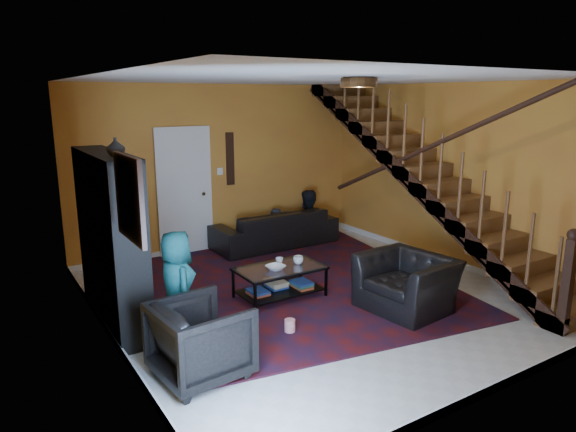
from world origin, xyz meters
The scene contains 21 objects.
floor centered at (0.00, 0.00, 0.00)m, with size 5.50×5.50×0.00m, color beige.
room centered at (-1.33, 1.33, 0.05)m, with size 5.50×5.50×5.50m.
staircase centered at (2.12, 0.00, 1.40)m, with size 0.95×5.02×3.18m.
bookshelf centered at (-2.40, 0.60, 0.96)m, with size 0.35×1.80×2.00m.
door centered at (-0.70, 2.73, 1.02)m, with size 0.82×0.05×2.05m, color silver.
framed_picture centered at (-2.57, -0.90, 1.75)m, with size 0.04×0.74×0.74m, color maroon.
wall_hanging centered at (0.15, 2.73, 1.55)m, with size 0.14×0.03×0.90m, color black.
ceiling_fixture centered at (0.00, -0.80, 2.74)m, with size 0.40×0.40×0.10m, color #3F2814.
rug centered at (0.06, 0.57, 0.01)m, with size 3.89×4.45×0.02m, color #440C0C.
sofa centered at (0.78, 2.30, 0.32)m, with size 2.22×0.87×0.65m, color black.
armchair_left centered at (-2.05, -1.08, 0.37)m, with size 0.80×0.82×0.75m, color black.
armchair_right centered at (0.72, -0.96, 0.34)m, with size 1.05×0.92×0.68m, color black.
person_adult_a centered at (0.81, 2.35, 0.11)m, with size 0.41×0.27×1.13m, color black.
person_adult_b centered at (1.50, 2.35, 0.24)m, with size 0.67×0.52×1.38m, color black.
person_child centered at (-1.95, -0.23, 0.61)m, with size 0.60×0.39×1.22m, color #1A6365.
coffee_table centered at (-0.41, 0.18, 0.24)m, with size 1.13×0.66×0.43m.
cup_a centered at (-0.13, 0.17, 0.48)m, with size 0.13×0.13×0.10m, color #999999.
cup_b centered at (-0.36, 0.28, 0.48)m, with size 0.10×0.10×0.09m, color #999999.
bowl centered at (-0.51, 0.13, 0.46)m, with size 0.24×0.24×0.06m, color #999999.
vase centered at (-2.41, 0.10, 2.10)m, with size 0.18×0.18×0.19m, color #999999.
popcorn_bucket centered at (-0.85, -0.75, 0.09)m, with size 0.12×0.12×0.14m, color red.
Camera 1 is at (-3.72, -5.23, 2.59)m, focal length 32.00 mm.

